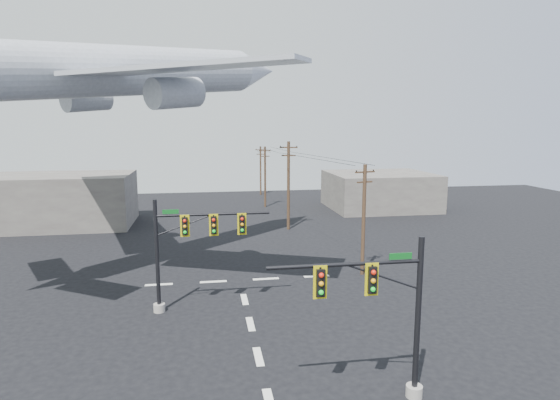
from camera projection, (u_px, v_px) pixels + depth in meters
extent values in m
plane|color=black|center=(258.00, 357.00, 23.90)|extent=(120.00, 120.00, 0.00)
cube|color=silver|center=(258.00, 356.00, 23.90)|extent=(0.40, 2.00, 0.01)
cube|color=silver|center=(250.00, 324.00, 27.79)|extent=(0.40, 2.00, 0.01)
cube|color=silver|center=(245.00, 299.00, 31.69)|extent=(0.40, 2.00, 0.01)
cube|color=silver|center=(159.00, 285.00, 34.62)|extent=(2.00, 0.40, 0.01)
cube|color=silver|center=(213.00, 282.00, 35.26)|extent=(2.00, 0.40, 0.01)
cube|color=silver|center=(266.00, 279.00, 35.90)|extent=(2.00, 0.40, 0.01)
cube|color=silver|center=(317.00, 276.00, 36.55)|extent=(2.00, 0.40, 0.01)
cylinder|color=gray|center=(414.00, 391.00, 20.35)|extent=(0.72, 0.72, 0.51)
cylinder|color=black|center=(418.00, 319.00, 19.82)|extent=(0.25, 0.25, 7.17)
cylinder|color=black|center=(345.00, 264.00, 18.89)|extent=(6.49, 0.16, 0.16)
cylinder|color=black|center=(383.00, 277.00, 19.24)|extent=(3.47, 0.08, 0.08)
cube|color=black|center=(372.00, 280.00, 19.01)|extent=(0.35, 0.31, 1.13)
cube|color=#C1B20B|center=(372.00, 279.00, 19.03)|extent=(0.56, 0.04, 1.38)
sphere|color=red|center=(374.00, 272.00, 18.79)|extent=(0.20, 0.20, 0.20)
sphere|color=orange|center=(373.00, 281.00, 18.84)|extent=(0.20, 0.20, 0.20)
sphere|color=#0BB720|center=(373.00, 289.00, 18.90)|extent=(0.20, 0.20, 0.20)
cube|color=black|center=(320.00, 282.00, 18.67)|extent=(0.35, 0.31, 1.13)
cube|color=#C1B20B|center=(320.00, 282.00, 18.69)|extent=(0.56, 0.04, 1.38)
sphere|color=red|center=(321.00, 275.00, 18.44)|extent=(0.20, 0.20, 0.20)
sphere|color=orange|center=(321.00, 284.00, 18.50)|extent=(0.20, 0.20, 0.20)
sphere|color=#0BB720|center=(321.00, 293.00, 18.55)|extent=(0.20, 0.20, 0.20)
cube|color=#0B5018|center=(401.00, 256.00, 19.16)|extent=(0.97, 0.04, 0.27)
cylinder|color=gray|center=(159.00, 308.00, 29.61)|extent=(0.72, 0.72, 0.52)
cylinder|color=black|center=(157.00, 257.00, 29.07)|extent=(0.25, 0.25, 7.21)
cylinder|color=black|center=(213.00, 214.00, 29.23)|extent=(7.06, 0.16, 0.16)
cylinder|color=black|center=(185.00, 225.00, 29.04)|extent=(3.74, 0.08, 0.08)
cube|color=black|center=(185.00, 226.00, 28.90)|extent=(0.35, 0.31, 1.13)
cube|color=#C1B20B|center=(185.00, 226.00, 28.92)|extent=(0.57, 0.04, 1.39)
sphere|color=red|center=(185.00, 221.00, 28.67)|extent=(0.21, 0.21, 0.21)
sphere|color=orange|center=(185.00, 227.00, 28.73)|extent=(0.21, 0.21, 0.21)
sphere|color=#0BB720|center=(185.00, 232.00, 28.78)|extent=(0.21, 0.21, 0.21)
cube|color=black|center=(214.00, 225.00, 29.18)|extent=(0.35, 0.31, 1.13)
cube|color=#C1B20B|center=(214.00, 225.00, 29.20)|extent=(0.57, 0.04, 1.39)
sphere|color=red|center=(214.00, 220.00, 28.95)|extent=(0.21, 0.21, 0.21)
sphere|color=orange|center=(214.00, 226.00, 29.01)|extent=(0.21, 0.21, 0.21)
sphere|color=#0BB720|center=(214.00, 231.00, 29.07)|extent=(0.21, 0.21, 0.21)
cube|color=black|center=(242.00, 224.00, 29.46)|extent=(0.35, 0.31, 1.13)
cube|color=#C1B20B|center=(242.00, 224.00, 29.48)|extent=(0.57, 0.04, 1.39)
sphere|color=red|center=(242.00, 219.00, 29.24)|extent=(0.21, 0.21, 0.21)
sphere|color=orange|center=(242.00, 225.00, 29.29)|extent=(0.21, 0.21, 0.21)
sphere|color=#0BB720|center=(242.00, 230.00, 29.35)|extent=(0.21, 0.21, 0.21)
cube|color=#0B5018|center=(171.00, 212.00, 28.71)|extent=(0.98, 0.04, 0.27)
cylinder|color=#482E1E|center=(364.00, 220.00, 36.34)|extent=(0.29, 0.29, 8.72)
cube|color=#482E1E|center=(365.00, 172.00, 35.73)|extent=(1.71, 0.57, 0.12)
cube|color=#482E1E|center=(365.00, 182.00, 35.86)|extent=(1.34, 0.47, 0.12)
cylinder|color=black|center=(356.00, 171.00, 35.40)|extent=(0.10, 0.10, 0.12)
cylinder|color=black|center=(365.00, 171.00, 35.72)|extent=(0.10, 0.10, 0.12)
cylinder|color=black|center=(373.00, 170.00, 36.04)|extent=(0.10, 0.10, 0.12)
cylinder|color=#482E1E|center=(288.00, 186.00, 52.14)|extent=(0.33, 0.33, 9.90)
cube|color=#482E1E|center=(289.00, 147.00, 51.45)|extent=(1.98, 0.57, 0.13)
cube|color=#482E1E|center=(289.00, 156.00, 51.59)|extent=(1.55, 0.47, 0.13)
cylinder|color=black|center=(281.00, 146.00, 51.48)|extent=(0.11, 0.11, 0.13)
cylinder|color=black|center=(289.00, 146.00, 51.43)|extent=(0.11, 0.11, 0.13)
cylinder|color=black|center=(297.00, 146.00, 51.38)|extent=(0.11, 0.11, 0.13)
cylinder|color=#482E1E|center=(265.00, 177.00, 66.61)|extent=(0.29, 0.29, 8.65)
cube|color=#482E1E|center=(265.00, 151.00, 66.01)|extent=(1.75, 0.49, 0.12)
cube|color=#482E1E|center=(265.00, 156.00, 66.13)|extent=(1.37, 0.40, 0.12)
cylinder|color=black|center=(260.00, 150.00, 65.71)|extent=(0.10, 0.10, 0.12)
cylinder|color=black|center=(265.00, 150.00, 65.99)|extent=(0.10, 0.10, 0.12)
cylinder|color=black|center=(270.00, 150.00, 66.28)|extent=(0.10, 0.10, 0.12)
cylinder|color=#482E1E|center=(261.00, 171.00, 78.29)|extent=(0.28, 0.28, 8.13)
cube|color=#482E1E|center=(260.00, 150.00, 77.73)|extent=(1.68, 0.12, 0.11)
cube|color=#482E1E|center=(260.00, 154.00, 77.85)|extent=(1.31, 0.12, 0.11)
cylinder|color=black|center=(256.00, 149.00, 77.59)|extent=(0.09, 0.09, 0.11)
cylinder|color=black|center=(260.00, 149.00, 77.71)|extent=(0.09, 0.09, 0.11)
cylinder|color=black|center=(265.00, 149.00, 77.84)|extent=(0.09, 0.09, 0.11)
cylinder|color=black|center=(311.00, 158.00, 43.47)|extent=(3.01, 16.80, 0.03)
cylinder|color=black|center=(269.00, 150.00, 58.60)|extent=(0.59, 14.86, 0.03)
cylinder|color=black|center=(258.00, 151.00, 71.75)|extent=(0.87, 11.82, 0.03)
cylinder|color=black|center=(329.00, 158.00, 43.74)|extent=(2.78, 16.80, 0.03)
cylinder|color=black|center=(282.00, 150.00, 58.87)|extent=(0.80, 14.86, 0.03)
cylinder|color=black|center=(267.00, 150.00, 72.00)|extent=(0.80, 11.82, 0.03)
cylinder|color=silver|center=(131.00, 71.00, 35.09)|extent=(19.92, 18.24, 5.58)
cone|color=silver|center=(256.00, 71.00, 45.70)|extent=(6.50, 6.35, 4.09)
cube|color=silver|center=(58.00, 82.00, 39.07)|extent=(9.21, 15.77, 0.71)
cube|color=silver|center=(186.00, 67.00, 28.85)|extent=(15.74, 10.68, 0.71)
cylinder|color=silver|center=(87.00, 99.00, 38.59)|extent=(4.24, 4.09, 2.36)
cylinder|color=silver|center=(175.00, 93.00, 31.44)|extent=(4.24, 4.09, 2.36)
cube|color=slate|center=(52.00, 200.00, 54.29)|extent=(18.00, 10.00, 6.00)
cube|color=slate|center=(380.00, 191.00, 65.99)|extent=(14.00, 12.00, 5.00)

